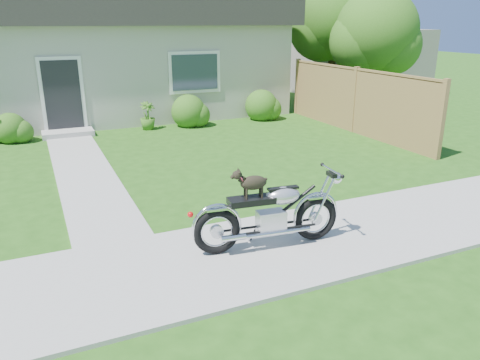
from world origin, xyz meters
name	(u,v)px	position (x,y,z in m)	size (l,w,h in m)	color
ground	(238,256)	(0.00, 0.00, 0.00)	(80.00, 80.00, 0.00)	#235114
sidewalk	(237,255)	(0.00, 0.00, 0.02)	(24.00, 2.20, 0.04)	#9E9B93
walkway	(83,170)	(-1.50, 5.00, 0.01)	(1.20, 8.00, 0.03)	#9E9B93
house	(98,51)	(0.00, 11.99, 2.16)	(12.60, 7.03, 4.50)	beige
fence	(355,100)	(6.30, 5.75, 0.94)	(0.12, 6.62, 1.90)	olive
tree_near	(380,35)	(8.58, 7.59, 2.69)	(2.77, 2.74, 4.20)	#3D2B1C
tree_far	(338,22)	(8.68, 10.17, 3.10)	(3.16, 3.16, 4.84)	#3D2B1C
shrub_row	(149,116)	(0.86, 8.50, 0.43)	(10.58, 1.08, 1.08)	#326019
potted_plant_right	(147,116)	(0.81, 8.55, 0.42)	(0.47, 0.47, 0.84)	#3D701F
motorcycle_with_dog	(270,213)	(0.52, 0.03, 0.56)	(2.22, 0.60, 1.19)	black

